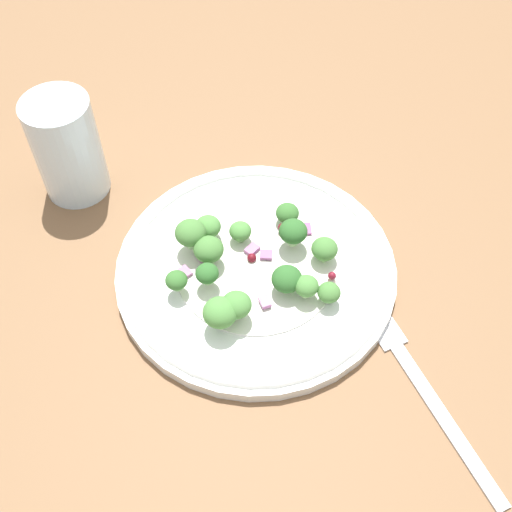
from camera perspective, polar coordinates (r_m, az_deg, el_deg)
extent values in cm
cube|color=brown|center=(61.56, 2.58, -1.07)|extent=(180.00, 180.00, 2.00)
cylinder|color=white|center=(59.42, 0.00, -1.22)|extent=(26.08, 26.08, 1.20)
torus|color=white|center=(58.93, 0.00, -0.88)|extent=(24.99, 24.99, 1.00)
cylinder|color=white|center=(58.85, 0.00, -0.82)|extent=(15.13, 15.13, 0.20)
cylinder|color=#ADD18E|center=(56.92, 2.74, -2.78)|extent=(1.03, 1.03, 1.03)
ellipsoid|color=#2D6028|center=(55.91, 2.79, -2.07)|extent=(2.75, 2.75, 2.06)
cylinder|color=#ADD18E|center=(60.51, -4.28, 2.00)|extent=(0.92, 0.92, 0.92)
ellipsoid|color=#4C843D|center=(59.66, -4.34, 2.66)|extent=(2.44, 2.44, 1.83)
cylinder|color=#9EC684|center=(60.29, -1.40, 1.69)|extent=(0.79, 0.79, 0.79)
ellipsoid|color=#4C843D|center=(59.55, -1.42, 2.26)|extent=(2.10, 2.10, 1.58)
cylinder|color=#ADD18E|center=(59.54, 3.12, 1.61)|extent=(1.00, 1.00, 1.00)
ellipsoid|color=#2D6028|center=(58.62, 3.17, 2.33)|extent=(2.66, 2.66, 1.99)
cylinder|color=#9EC684|center=(56.78, -4.36, -2.12)|extent=(0.79, 0.79, 0.79)
ellipsoid|color=#2D6028|center=(56.01, -4.41, -1.57)|extent=(2.09, 2.09, 1.57)
cylinder|color=#ADD18E|center=(56.35, 4.49, -3.25)|extent=(0.81, 0.81, 0.81)
ellipsoid|color=#4C843D|center=(55.54, 4.56, -2.70)|extent=(2.16, 2.16, 1.62)
cylinder|color=#8EB77A|center=(56.85, -7.07, -2.68)|extent=(0.74, 0.74, 0.74)
ellipsoid|color=#386B2D|center=(56.12, -7.16, -2.17)|extent=(1.99, 1.99, 1.49)
cylinder|color=#9EC684|center=(59.27, -5.81, 1.30)|extent=(1.08, 1.08, 1.08)
ellipsoid|color=#477A38|center=(58.26, -5.91, 2.09)|extent=(2.88, 2.88, 2.16)
cylinder|color=#ADD18E|center=(61.82, 2.80, 3.27)|extent=(0.84, 0.84, 0.84)
ellipsoid|color=#386B2D|center=(61.06, 2.84, 3.88)|extent=(2.25, 2.25, 1.69)
cylinder|color=#ADD18E|center=(59.20, 6.08, 0.00)|extent=(0.92, 0.92, 0.92)
ellipsoid|color=#477A38|center=(58.32, 6.18, 0.65)|extent=(2.45, 2.45, 1.84)
cylinder|color=#9EC684|center=(58.51, -4.20, -0.14)|extent=(1.04, 1.04, 1.04)
ellipsoid|color=#477A38|center=(57.52, -4.27, 0.60)|extent=(2.76, 2.76, 2.07)
cylinder|color=#8EB77A|center=(56.60, 6.49, -3.78)|extent=(0.77, 0.77, 0.77)
ellipsoid|color=#477A38|center=(55.83, 6.57, -3.26)|extent=(2.05, 2.05, 1.54)
cylinder|color=#ADD18E|center=(54.75, -3.30, -5.75)|extent=(1.12, 1.12, 1.12)
ellipsoid|color=#4C843D|center=(53.61, -3.37, -5.01)|extent=(2.98, 2.98, 2.24)
cylinder|color=#8EB77A|center=(54.94, -1.75, -5.06)|extent=(0.99, 0.99, 0.99)
ellipsoid|color=#4C843D|center=(53.94, -1.78, -4.39)|extent=(2.64, 2.64, 1.98)
sphere|color=maroon|center=(58.89, -0.38, -0.17)|extent=(0.86, 0.86, 0.86)
sphere|color=maroon|center=(60.67, 2.35, 2.59)|extent=(0.81, 0.81, 0.81)
sphere|color=maroon|center=(57.54, 6.66, -2.00)|extent=(0.75, 0.75, 0.75)
cube|color=#A35B93|center=(58.37, -6.40, -1.45)|extent=(1.21, 1.41, 0.37)
cube|color=#A35B93|center=(59.52, -0.35, 0.59)|extent=(1.35, 1.01, 0.46)
cube|color=#934C84|center=(59.13, 0.91, 0.10)|extent=(1.43, 1.48, 0.36)
cube|color=#843D75|center=(59.22, -4.70, 0.06)|extent=(1.47, 1.57, 0.58)
cube|color=#A35B93|center=(55.99, 0.80, -4.14)|extent=(1.35, 1.44, 0.44)
cube|color=#934C84|center=(61.19, 4.88, 2.22)|extent=(1.67, 1.62, 0.32)
cube|color=silver|center=(54.70, 16.74, -14.04)|extent=(8.35, 13.69, 0.50)
cube|color=silver|center=(57.44, 11.58, -6.50)|extent=(3.85, 4.31, 0.50)
cylinder|color=silver|center=(65.84, -16.60, 9.30)|extent=(6.60, 6.60, 10.91)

